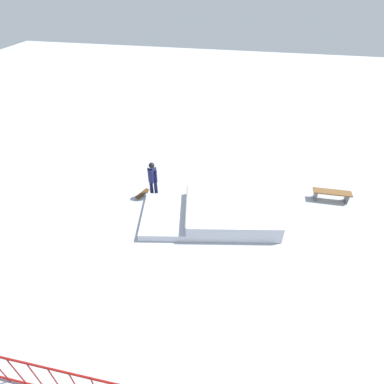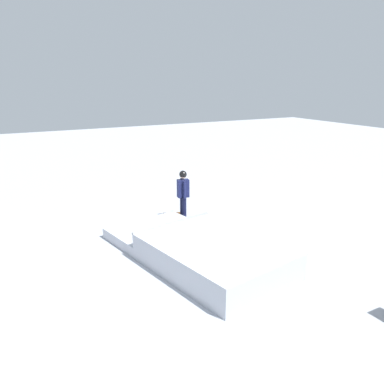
{
  "view_description": "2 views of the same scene",
  "coord_description": "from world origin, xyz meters",
  "px_view_note": "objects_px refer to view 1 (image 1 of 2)",
  "views": [
    {
      "loc": [
        -0.36,
        8.91,
        8.41
      ],
      "look_at": [
        1.58,
        -0.69,
        0.9
      ],
      "focal_mm": 28.2,
      "sensor_mm": 36.0,
      "label": 1
    },
    {
      "loc": [
        -7.74,
        4.36,
        4.63
      ],
      "look_at": [
        3.28,
        -1.51,
        1.0
      ],
      "focal_mm": 36.58,
      "sensor_mm": 36.0,
      "label": 2
    }
  ],
  "objects_px": {
    "skater": "(153,177)",
    "skateboard": "(142,194)",
    "skate_ramp": "(219,213)",
    "park_bench": "(332,194)"
  },
  "relations": [
    {
      "from": "skateboard",
      "to": "park_bench",
      "type": "relative_size",
      "value": 0.51
    },
    {
      "from": "skate_ramp",
      "to": "park_bench",
      "type": "distance_m",
      "value": 5.14
    },
    {
      "from": "skater",
      "to": "skateboard",
      "type": "distance_m",
      "value": 1.08
    },
    {
      "from": "skateboard",
      "to": "park_bench",
      "type": "height_order",
      "value": "park_bench"
    },
    {
      "from": "skate_ramp",
      "to": "park_bench",
      "type": "relative_size",
      "value": 3.6
    },
    {
      "from": "skater",
      "to": "park_bench",
      "type": "distance_m",
      "value": 7.84
    },
    {
      "from": "skateboard",
      "to": "skate_ramp",
      "type": "bearing_deg",
      "value": 95.57
    },
    {
      "from": "skate_ramp",
      "to": "skater",
      "type": "distance_m",
      "value": 3.3
    },
    {
      "from": "skate_ramp",
      "to": "skateboard",
      "type": "xyz_separation_m",
      "value": [
        3.61,
        -0.93,
        -0.24
      ]
    },
    {
      "from": "skate_ramp",
      "to": "skateboard",
      "type": "relative_size",
      "value": 7.05
    }
  ]
}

